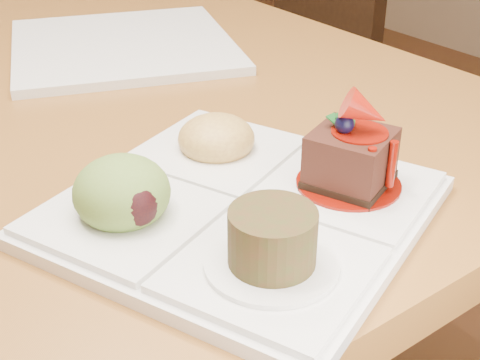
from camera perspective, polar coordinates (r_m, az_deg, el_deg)
chair_right at (r=1.76m, az=4.59°, el=12.05°), size 0.44×0.44×0.92m
sampler_plate at (r=0.54m, az=-0.51°, el=-1.23°), size 0.36×0.36×0.11m
second_plate at (r=0.95m, az=-9.95°, el=11.24°), size 0.38×0.38×0.01m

